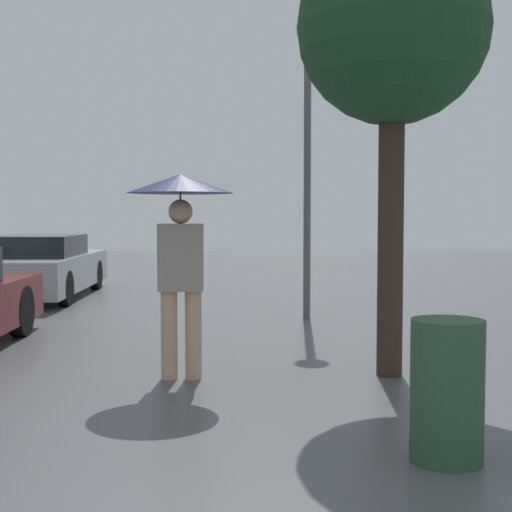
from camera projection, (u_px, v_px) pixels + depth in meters
name	position (u px, v px, depth m)	size (l,w,h in m)	color
pedestrian	(181.00, 223.00, 6.77)	(1.02, 1.02, 1.96)	tan
parked_car_farthest	(42.00, 267.00, 13.65)	(1.69, 4.58, 1.20)	#9EA3A8
tree	(393.00, 34.00, 6.83)	(1.85, 1.85, 4.29)	#38281E
street_lamp	(308.00, 103.00, 10.73)	(0.38, 0.38, 4.55)	#515456
trash_bin	(447.00, 391.00, 4.53)	(0.47, 0.47, 0.91)	#2D4C33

